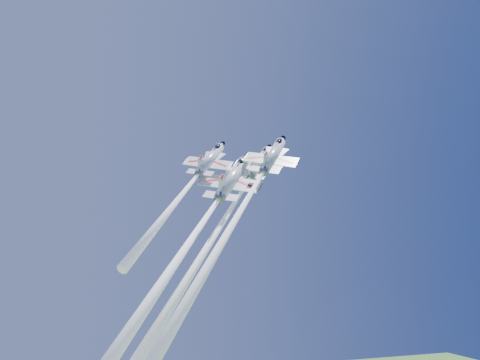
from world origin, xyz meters
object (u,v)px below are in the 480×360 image
object	(u,v)px
jet_lead	(221,225)
jet_slot	(192,238)
jet_right	(235,220)
jet_left	(186,189)

from	to	relation	value
jet_lead	jet_slot	size ratio (longest dim) A/B	1.09
jet_right	jet_slot	xyz separation A→B (m)	(-6.02, 1.62, -2.69)
jet_lead	jet_right	bearing A→B (deg)	-56.33
jet_lead	jet_right	world-z (taller)	jet_right
jet_lead	jet_left	size ratio (longest dim) A/B	1.61
jet_lead	jet_right	distance (m)	7.42
jet_right	jet_lead	bearing A→B (deg)	123.67
jet_lead	jet_slot	xyz separation A→B (m)	(-6.18, -5.79, -2.26)
jet_right	jet_slot	distance (m)	6.79
jet_left	jet_slot	distance (m)	12.44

